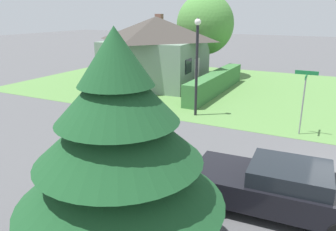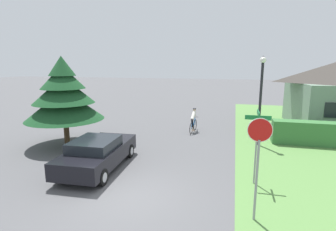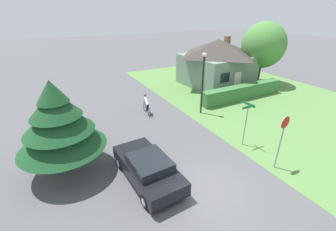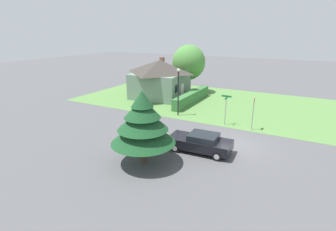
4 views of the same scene
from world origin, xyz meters
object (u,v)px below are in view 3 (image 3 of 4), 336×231
at_px(cottage_house, 217,62).
at_px(sedan_left_lane, 148,168).
at_px(cyclist, 147,105).
at_px(conifer_tall_near, 58,123).
at_px(stop_sign, 283,133).
at_px(deciduous_tree_right, 263,45).
at_px(street_lamp, 203,77).
at_px(street_name_sign, 247,117).

bearing_deg(cottage_house, sedan_left_lane, -144.04).
distance_m(cyclist, conifer_tall_near, 7.96).
relative_size(stop_sign, conifer_tall_near, 0.62).
distance_m(conifer_tall_near, deciduous_tree_right, 21.41).
xyz_separation_m(conifer_tall_near, deciduous_tree_right, (20.47, 6.10, 1.38)).
relative_size(sedan_left_lane, deciduous_tree_right, 0.70).
height_order(cyclist, deciduous_tree_right, deciduous_tree_right).
xyz_separation_m(stop_sign, street_lamp, (0.65, 7.45, 0.84)).
bearing_deg(deciduous_tree_right, cottage_house, 155.59).
relative_size(street_name_sign, deciduous_tree_right, 0.43).
relative_size(cyclist, stop_sign, 0.60).
distance_m(sedan_left_lane, street_name_sign, 6.46).
bearing_deg(sedan_left_lane, street_lamp, -56.02).
distance_m(street_name_sign, conifer_tall_near, 10.00).
xyz_separation_m(street_name_sign, conifer_tall_near, (-9.66, 2.46, 0.84)).
xyz_separation_m(cottage_house, cyclist, (-9.78, -3.66, -1.72)).
xyz_separation_m(cyclist, conifer_tall_near, (-6.30, -4.44, 1.99)).
relative_size(stop_sign, street_name_sign, 1.08).
distance_m(stop_sign, street_lamp, 7.52).
bearing_deg(sedan_left_lane, stop_sign, -113.34).
relative_size(cottage_house, street_name_sign, 2.63).
relative_size(conifer_tall_near, deciduous_tree_right, 0.74).
height_order(sedan_left_lane, cyclist, cyclist).
height_order(street_lamp, conifer_tall_near, same).
distance_m(cyclist, street_lamp, 4.81).
xyz_separation_m(cottage_house, deciduous_tree_right, (4.39, -1.99, 1.65)).
xyz_separation_m(stop_sign, street_name_sign, (0.15, 2.42, -0.17)).
bearing_deg(conifer_tall_near, street_name_sign, -14.26).
bearing_deg(stop_sign, deciduous_tree_right, -138.77).
xyz_separation_m(cottage_house, sedan_left_lane, (-12.76, -10.68, -1.77)).
distance_m(cottage_house, cyclist, 10.58).
height_order(sedan_left_lane, conifer_tall_near, conifer_tall_near).
relative_size(cottage_house, street_lamp, 1.51).
xyz_separation_m(cottage_house, stop_sign, (-6.56, -12.98, -0.39)).
bearing_deg(deciduous_tree_right, conifer_tall_near, -163.39).
bearing_deg(street_lamp, stop_sign, -94.97).
height_order(cyclist, stop_sign, stop_sign).
bearing_deg(stop_sign, street_name_sign, -97.32).
bearing_deg(cyclist, sedan_left_lane, 162.51).
relative_size(cottage_house, conifer_tall_near, 1.51).
height_order(stop_sign, street_name_sign, stop_sign).
height_order(street_name_sign, conifer_tall_near, conifer_tall_near).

